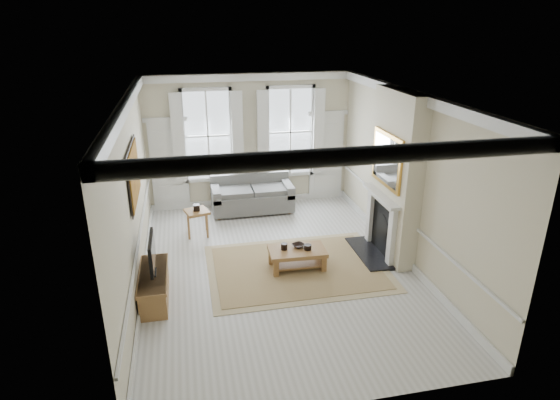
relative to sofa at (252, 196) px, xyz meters
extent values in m
plane|color=#B7B5AD|center=(0.05, -3.11, -0.37)|extent=(7.20, 7.20, 0.00)
plane|color=white|center=(0.05, -3.11, 3.03)|extent=(7.20, 7.20, 0.00)
plane|color=beige|center=(0.05, 0.49, 1.33)|extent=(5.20, 0.00, 5.20)
plane|color=beige|center=(-2.55, -3.11, 1.33)|extent=(0.00, 7.20, 7.20)
plane|color=beige|center=(2.65, -3.11, 1.33)|extent=(0.00, 7.20, 7.20)
cube|color=silver|center=(-2.00, 0.45, 0.78)|extent=(0.90, 0.08, 2.30)
cube|color=silver|center=(2.10, 0.45, 0.78)|extent=(0.90, 0.08, 2.30)
cube|color=#A7761C|center=(-2.51, -2.81, 1.68)|extent=(0.05, 1.66, 1.06)
cube|color=beige|center=(2.47, -2.91, 1.33)|extent=(0.35, 1.70, 3.38)
cube|color=black|center=(2.05, -2.91, -0.35)|extent=(0.55, 1.50, 0.05)
cube|color=silver|center=(2.25, -3.46, 0.20)|extent=(0.10, 0.18, 1.15)
cube|color=silver|center=(2.25, -2.36, 0.20)|extent=(0.10, 0.18, 1.15)
cube|color=silver|center=(2.20, -2.91, 0.93)|extent=(0.20, 1.45, 0.06)
cube|color=black|center=(2.29, -2.91, 0.18)|extent=(0.02, 0.92, 1.00)
cube|color=gold|center=(2.26, -2.91, 1.68)|extent=(0.06, 1.26, 1.06)
cube|color=#5F5F5D|center=(0.00, -0.06, -0.08)|extent=(2.03, 0.99, 0.46)
cube|color=#5F5F5D|center=(0.00, 0.34, 0.31)|extent=(2.03, 0.20, 0.44)
cube|color=#5F5F5D|center=(-0.92, -0.06, 0.19)|extent=(0.20, 0.99, 0.30)
cube|color=#5F5F5D|center=(0.92, -0.06, 0.19)|extent=(0.20, 0.99, 0.30)
cylinder|color=brown|center=(-0.90, -0.43, -0.33)|extent=(0.06, 0.06, 0.08)
cylinder|color=brown|center=(0.90, 0.32, -0.33)|extent=(0.06, 0.06, 0.08)
cube|color=brown|center=(-1.43, -1.20, 0.19)|extent=(0.60, 0.60, 0.06)
cube|color=brown|center=(-1.62, -1.40, -0.10)|extent=(0.05, 0.05, 0.54)
cube|color=brown|center=(-1.23, -1.40, -0.10)|extent=(0.05, 0.05, 0.54)
cube|color=brown|center=(-1.62, -1.01, -0.10)|extent=(0.05, 0.05, 0.54)
cube|color=brown|center=(-1.23, -1.01, -0.10)|extent=(0.05, 0.05, 0.54)
cube|color=#9B7C50|center=(0.42, -3.16, -0.36)|extent=(3.50, 2.60, 0.02)
cube|color=brown|center=(0.42, -3.16, 0.00)|extent=(1.13, 0.68, 0.08)
cube|color=brown|center=(-0.03, -3.39, -0.21)|extent=(0.10, 0.10, 0.34)
cube|color=brown|center=(0.87, -3.39, -0.21)|extent=(0.10, 0.10, 0.34)
cube|color=brown|center=(-0.03, -2.94, -0.21)|extent=(0.10, 0.10, 0.34)
cube|color=brown|center=(0.87, -2.94, -0.21)|extent=(0.10, 0.10, 0.34)
cylinder|color=black|center=(0.17, -3.11, 0.11)|extent=(0.13, 0.13, 0.13)
cylinder|color=black|center=(0.62, -3.21, 0.09)|extent=(0.14, 0.14, 0.10)
imported|color=black|center=(0.47, -3.06, 0.07)|extent=(0.32, 0.32, 0.06)
cube|color=brown|center=(-2.29, -3.69, -0.12)|extent=(0.45, 1.41, 0.50)
cube|color=black|center=(-2.27, -3.69, 0.14)|extent=(0.08, 0.30, 0.03)
cube|color=black|center=(-2.27, -3.69, 0.53)|extent=(0.05, 0.90, 0.55)
cube|color=black|center=(-2.24, -3.69, 0.53)|extent=(0.01, 0.83, 0.50)
camera|label=1|loc=(-1.59, -11.08, 4.28)|focal=30.00mm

